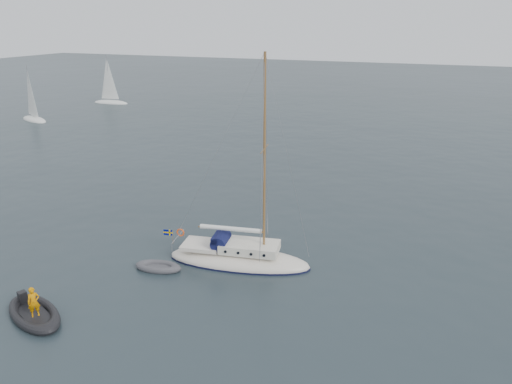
% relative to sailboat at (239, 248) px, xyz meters
% --- Properties ---
extents(ground, '(300.00, 300.00, 0.00)m').
position_rel_sailboat_xyz_m(ground, '(2.07, -0.47, -1.00)').
color(ground, black).
rests_on(ground, ground).
extents(sailboat, '(9.26, 2.77, 13.19)m').
position_rel_sailboat_xyz_m(sailboat, '(0.00, 0.00, 0.00)').
color(sailboat, beige).
rests_on(sailboat, ground).
extents(dinghy, '(2.85, 1.29, 0.41)m').
position_rel_sailboat_xyz_m(dinghy, '(-4.16, -2.58, -0.82)').
color(dinghy, '#454449').
rests_on(dinghy, ground).
extents(rib, '(4.36, 1.98, 1.80)m').
position_rel_sailboat_xyz_m(rib, '(-7.20, -9.25, -0.72)').
color(rib, black).
rests_on(rib, ground).
extents(distant_yacht_c, '(6.55, 3.49, 8.67)m').
position_rel_sailboat_xyz_m(distant_yacht_c, '(-45.23, 46.93, 2.71)').
color(distant_yacht_c, white).
rests_on(distant_yacht_c, ground).
extents(distant_yacht_a, '(6.29, 3.36, 8.34)m').
position_rel_sailboat_xyz_m(distant_yacht_a, '(-46.02, 30.04, 2.56)').
color(distant_yacht_a, white).
rests_on(distant_yacht_a, ground).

